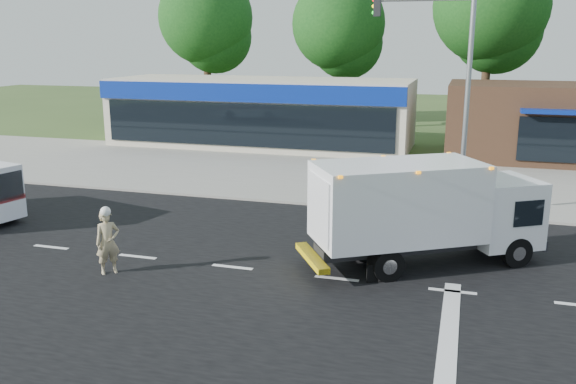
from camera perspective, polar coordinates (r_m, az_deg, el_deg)
name	(u,v)px	position (r m, az deg, el deg)	size (l,w,h in m)	color
ground	(337,279)	(16.53, 4.60, -8.12)	(120.00, 120.00, 0.00)	#385123
road_asphalt	(337,279)	(16.53, 4.60, -8.11)	(60.00, 14.00, 0.02)	black
sidewalk	(381,202)	(24.20, 8.66, -0.90)	(60.00, 2.40, 0.12)	gray
parking_apron	(398,173)	(29.82, 10.22, 1.76)	(60.00, 9.00, 0.02)	gray
lane_markings	(380,305)	(15.09, 8.61, -10.39)	(55.20, 7.00, 0.01)	silver
ems_box_truck	(422,206)	(17.37, 12.45, -1.30)	(6.86, 5.28, 3.00)	black
emergency_worker	(108,241)	(17.26, -16.52, -4.41)	(0.76, 0.76, 1.90)	tan
retail_strip_mall	(261,112)	(37.20, -2.57, 7.49)	(18.00, 6.20, 4.00)	#BFB69F
brown_storefront	(544,122)	(35.46, 22.87, 6.07)	(10.00, 6.70, 4.00)	#382316
traffic_signal_pole	(450,78)	(22.66, 14.89, 10.27)	(3.51, 0.25, 8.00)	gray
background_trees	(414,23)	(43.37, 11.73, 15.24)	(36.77, 7.39, 12.10)	#332114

